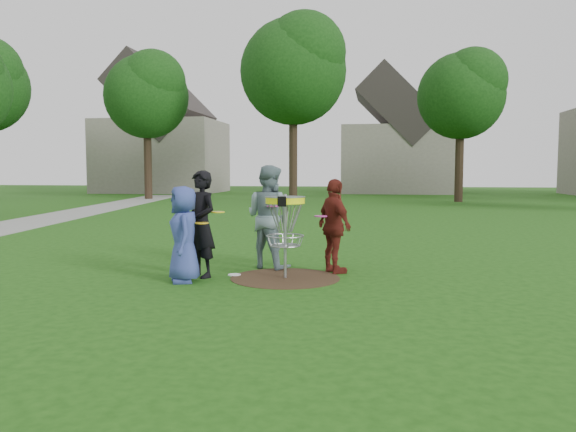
# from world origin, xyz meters

# --- Properties ---
(ground) EXTENTS (100.00, 100.00, 0.00)m
(ground) POSITION_xyz_m (0.00, 0.00, 0.00)
(ground) COLOR #19470F
(ground) RESTS_ON ground
(dirt_patch) EXTENTS (1.80, 1.80, 0.01)m
(dirt_patch) POSITION_xyz_m (0.00, 0.00, 0.00)
(dirt_patch) COLOR #47331E
(dirt_patch) RESTS_ON ground
(concrete_path) EXTENTS (7.75, 39.92, 0.02)m
(concrete_path) POSITION_xyz_m (-10.00, 8.00, 0.01)
(concrete_path) COLOR #9E9E99
(concrete_path) RESTS_ON ground
(player_blue) EXTENTS (0.75, 0.88, 1.52)m
(player_blue) POSITION_xyz_m (-1.53, -0.55, 0.76)
(player_blue) COLOR #354491
(player_blue) RESTS_ON ground
(player_black) EXTENTS (0.77, 0.73, 1.76)m
(player_black) POSITION_xyz_m (-1.39, -0.09, 0.88)
(player_black) COLOR black
(player_black) RESTS_ON ground
(player_grey) EXTENTS (1.11, 1.02, 1.86)m
(player_grey) POSITION_xyz_m (-0.45, 0.93, 0.93)
(player_grey) COLOR gray
(player_grey) RESTS_ON ground
(player_maroon) EXTENTS (0.87, 1.01, 1.62)m
(player_maroon) POSITION_xyz_m (0.76, 0.60, 0.81)
(player_maroon) COLOR maroon
(player_maroon) RESTS_ON ground
(disc_on_grass) EXTENTS (0.22, 0.22, 0.02)m
(disc_on_grass) POSITION_xyz_m (-0.89, 0.10, 0.01)
(disc_on_grass) COLOR white
(disc_on_grass) RESTS_ON ground
(disc_golf_basket) EXTENTS (0.66, 0.67, 1.38)m
(disc_golf_basket) POSITION_xyz_m (0.00, -0.00, 1.02)
(disc_golf_basket) COLOR #9EA0A5
(disc_golf_basket) RESTS_ON ground
(held_discs) EXTENTS (2.03, 1.35, 0.22)m
(held_discs) POSITION_xyz_m (-0.54, 0.14, 1.04)
(held_discs) COLOR gold
(held_discs) RESTS_ON ground
(tree_row) EXTENTS (51.20, 17.42, 9.90)m
(tree_row) POSITION_xyz_m (0.44, 20.67, 6.21)
(tree_row) COLOR #38281C
(tree_row) RESTS_ON ground
(house_row) EXTENTS (44.50, 10.65, 11.62)m
(house_row) POSITION_xyz_m (4.78, 33.07, 4.14)
(house_row) COLOR gray
(house_row) RESTS_ON ground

